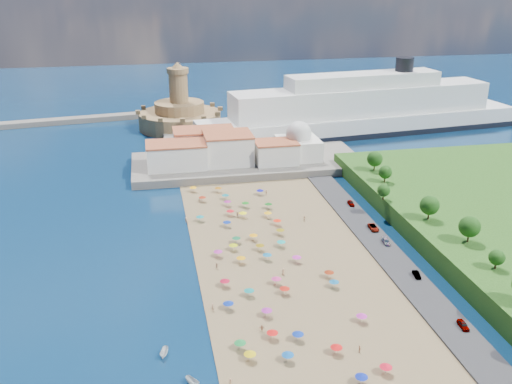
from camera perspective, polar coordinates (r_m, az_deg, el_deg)
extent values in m
plane|color=#071938|center=(158.39, 0.32, -6.03)|extent=(700.00, 700.00, 0.00)
cube|color=#59544C|center=(225.84, -0.84, 2.90)|extent=(90.00, 36.00, 3.00)
cube|color=#59544C|center=(256.62, -7.11, 4.94)|extent=(18.00, 70.00, 2.40)
cube|color=silver|center=(217.20, -7.96, 3.61)|extent=(22.00, 14.00, 9.00)
cube|color=silver|center=(220.62, -2.81, 4.34)|extent=(18.00, 16.00, 11.00)
cube|color=silver|center=(220.48, 1.99, 3.93)|extent=(16.00, 12.00, 8.00)
cube|color=silver|center=(231.27, -5.22, 4.95)|extent=(24.00, 14.00, 10.00)
cube|color=silver|center=(226.55, 4.24, 4.37)|extent=(16.00, 16.00, 8.00)
sphere|color=silver|center=(224.89, 4.28, 5.83)|extent=(10.00, 10.00, 10.00)
cylinder|color=silver|center=(223.91, 4.30, 6.77)|extent=(1.20, 1.20, 1.60)
cylinder|color=#9A7C4D|center=(284.82, -7.60, 7.13)|extent=(40.00, 40.00, 8.00)
cylinder|color=#9A7C4D|center=(283.32, -7.67, 8.41)|extent=(24.00, 24.00, 5.00)
cylinder|color=#9A7C4D|center=(281.39, -7.76, 10.29)|extent=(9.00, 9.00, 14.00)
cylinder|color=#9A7C4D|center=(279.98, -7.85, 11.94)|extent=(10.40, 10.40, 2.40)
cone|color=#9A7C4D|center=(279.56, -7.87, 12.49)|extent=(6.00, 6.00, 3.00)
cube|color=black|center=(279.06, 10.36, 6.10)|extent=(160.24, 41.29, 2.55)
cube|color=silver|center=(278.20, 10.41, 6.79)|extent=(159.21, 40.78, 9.46)
cube|color=silver|center=(275.71, 10.56, 9.01)|extent=(127.41, 33.04, 12.61)
cube|color=silver|center=(273.92, 10.69, 10.94)|extent=(74.74, 22.93, 6.30)
cylinder|color=black|center=(283.33, 14.63, 12.26)|extent=(8.41, 8.41, 6.30)
cylinder|color=gray|center=(130.42, 10.50, -12.32)|extent=(0.07, 0.07, 2.00)
cone|color=#B22699|center=(129.93, 10.53, -11.99)|extent=(2.50, 2.50, 0.60)
cylinder|color=gray|center=(155.19, -3.81, -6.17)|extent=(0.07, 0.07, 2.00)
cone|color=#A0228D|center=(154.77, -3.82, -5.87)|extent=(2.50, 2.50, 0.60)
cylinder|color=gray|center=(196.60, 0.40, -0.02)|extent=(0.07, 0.07, 2.00)
cone|color=#0B0B92|center=(196.27, 0.41, 0.22)|extent=(2.50, 2.50, 0.60)
cylinder|color=gray|center=(153.19, 1.12, -6.51)|extent=(0.07, 0.07, 2.00)
cone|color=#0F6092|center=(152.78, 1.13, -6.21)|extent=(2.50, 2.50, 0.60)
cylinder|color=gray|center=(142.09, 7.80, -9.11)|extent=(0.07, 0.07, 2.00)
cone|color=#105F96|center=(141.64, 7.82, -8.80)|extent=(2.50, 2.50, 0.60)
cylinder|color=gray|center=(167.27, 2.44, -4.01)|extent=(0.07, 0.07, 2.00)
cone|color=#86740C|center=(166.89, 2.45, -3.73)|extent=(2.50, 2.50, 0.60)
cylinder|color=gray|center=(152.36, 4.09, -6.73)|extent=(0.07, 0.07, 2.00)
cone|color=#C42AA8|center=(151.94, 4.10, -6.43)|extent=(2.50, 2.50, 0.60)
cylinder|color=gray|center=(172.40, -2.92, -3.22)|extent=(0.07, 0.07, 2.00)
cone|color=navy|center=(172.03, -2.93, -2.95)|extent=(2.50, 2.50, 0.60)
cylinder|color=gray|center=(185.31, 1.24, -1.39)|extent=(0.07, 0.07, 2.00)
cone|color=#116418|center=(184.97, 1.24, -1.14)|extent=(2.50, 2.50, 0.60)
cylinder|color=gray|center=(192.72, -3.08, -0.51)|extent=(0.07, 0.07, 2.00)
cone|color=#0D6C7B|center=(192.39, -3.08, -0.26)|extent=(2.50, 2.50, 0.60)
cylinder|color=gray|center=(138.28, 2.88, -9.84)|extent=(0.07, 0.07, 2.00)
cone|color=red|center=(137.82, 2.88, -9.52)|extent=(2.50, 2.50, 0.60)
cylinder|color=gray|center=(178.58, 1.19, -2.30)|extent=(0.07, 0.07, 2.00)
cone|color=#FFB60D|center=(178.23, 1.19, -2.03)|extent=(2.50, 2.50, 0.60)
cylinder|color=gray|center=(123.15, 4.21, -14.22)|extent=(0.07, 0.07, 2.00)
cone|color=navy|center=(122.63, 4.22, -13.88)|extent=(2.50, 2.50, 0.60)
cylinder|color=gray|center=(117.48, 3.19, -16.19)|extent=(0.07, 0.07, 2.00)
cone|color=#0B4B9B|center=(116.94, 3.20, -15.84)|extent=(2.50, 2.50, 0.60)
cylinder|color=gray|center=(141.36, -3.13, -9.10)|extent=(0.07, 0.07, 2.00)
cone|color=#A30D27|center=(140.91, -3.14, -8.78)|extent=(2.50, 2.50, 0.60)
cylinder|color=gray|center=(113.92, 10.49, -17.95)|extent=(0.07, 0.07, 2.00)
cone|color=#0B1E96|center=(113.36, 10.52, -17.60)|extent=(2.50, 2.50, 0.60)
cylinder|color=gray|center=(120.47, -1.60, -15.08)|extent=(0.07, 0.07, 2.00)
cone|color=#157831|center=(119.93, -1.60, -14.73)|extent=(2.50, 2.50, 0.60)
cylinder|color=gray|center=(146.05, 7.31, -8.18)|extent=(0.07, 0.07, 2.00)
cone|color=maroon|center=(145.61, 7.33, -7.87)|extent=(2.50, 2.50, 0.60)
cylinder|color=gray|center=(130.21, 1.08, -11.98)|extent=(0.07, 0.07, 2.00)
cone|color=#9E2294|center=(129.72, 1.09, -11.65)|extent=(2.50, 2.50, 0.60)
cylinder|color=gray|center=(173.36, 2.13, -3.06)|extent=(0.07, 0.07, 2.00)
cone|color=#FC250B|center=(172.99, 2.13, -2.79)|extent=(2.50, 2.50, 0.60)
cylinder|color=gray|center=(151.64, -1.51, -6.82)|extent=(0.07, 0.07, 2.00)
cone|color=orange|center=(151.22, -1.51, -6.52)|extent=(2.50, 2.50, 0.60)
cylinder|color=gray|center=(123.29, 1.64, -14.12)|extent=(0.07, 0.07, 2.00)
cone|color=red|center=(122.77, 1.65, -13.78)|extent=(2.50, 2.50, 0.60)
cylinder|color=gray|center=(117.08, 12.84, -16.93)|extent=(0.07, 0.07, 2.00)
cone|color=red|center=(116.53, 12.88, -16.58)|extent=(2.50, 2.50, 0.60)
cylinder|color=gray|center=(191.53, -5.39, -0.71)|extent=(0.07, 0.07, 2.00)
cone|color=maroon|center=(191.19, -5.40, -0.46)|extent=(2.50, 2.50, 0.60)
cylinder|color=gray|center=(163.93, -0.26, -4.55)|extent=(0.07, 0.07, 2.00)
cone|color=orange|center=(163.54, -0.26, -4.26)|extent=(2.50, 2.50, 0.60)
cylinder|color=gray|center=(158.34, -2.28, -5.55)|extent=(0.07, 0.07, 2.00)
cone|color=#BACA0A|center=(157.93, -2.29, -5.26)|extent=(2.50, 2.50, 0.60)
cylinder|color=gray|center=(186.14, -1.07, -1.29)|extent=(0.07, 0.07, 2.00)
cone|color=#147317|center=(185.80, -1.07, -1.03)|extent=(2.50, 2.50, 0.60)
cylinder|color=gray|center=(137.34, -0.69, -10.05)|extent=(0.07, 0.07, 2.00)
cone|color=#0D7B78|center=(136.87, -0.69, -9.73)|extent=(2.50, 2.50, 0.60)
cylinder|color=gray|center=(158.18, 0.39, -5.56)|extent=(0.07, 0.07, 2.00)
cone|color=#7E620B|center=(157.78, 0.39, -5.27)|extent=(2.50, 2.50, 0.60)
cylinder|color=gray|center=(132.74, -2.78, -11.29)|extent=(0.07, 0.07, 2.00)
cone|color=#0B2894|center=(132.26, -2.79, -10.96)|extent=(2.50, 2.50, 0.60)
cylinder|color=gray|center=(200.40, -6.30, 0.27)|extent=(0.07, 0.07, 2.00)
cone|color=#FFA90B|center=(200.08, -6.31, 0.51)|extent=(2.50, 2.50, 0.60)
cylinder|color=gray|center=(178.53, -1.33, -2.31)|extent=(0.07, 0.07, 2.00)
cone|color=#FFF40D|center=(178.18, -1.33, -2.04)|extent=(2.50, 2.50, 0.60)
cylinder|color=gray|center=(160.26, 2.53, -5.20)|extent=(0.07, 0.07, 2.00)
cone|color=#109B93|center=(159.87, 2.54, -4.92)|extent=(2.50, 2.50, 0.60)
cylinder|color=gray|center=(176.69, -5.61, -2.67)|extent=(0.07, 0.07, 2.00)
cone|color=#0E7A83|center=(176.32, -5.62, -2.40)|extent=(2.50, 2.50, 0.60)
cylinder|color=gray|center=(120.32, 8.03, -15.36)|extent=(0.07, 0.07, 2.00)
cone|color=red|center=(119.79, 8.06, -15.02)|extent=(2.50, 2.50, 0.60)
cylinder|color=gray|center=(187.46, -2.85, -1.14)|extent=(0.07, 0.07, 2.00)
cone|color=#9E217D|center=(187.12, -2.86, -0.89)|extent=(2.50, 2.50, 0.60)
cylinder|color=gray|center=(117.52, -0.61, -16.13)|extent=(0.07, 0.07, 2.00)
cone|color=gold|center=(116.98, -0.61, -15.78)|extent=(2.50, 2.50, 0.60)
cylinder|color=gray|center=(180.10, -2.58, -2.11)|extent=(0.07, 0.07, 2.00)
cone|color=red|center=(179.75, -2.58, -1.84)|extent=(2.50, 2.50, 0.60)
cylinder|color=gray|center=(142.16, 2.04, -8.89)|extent=(0.07, 0.07, 2.00)
cone|color=#C12973|center=(141.71, 2.05, -8.57)|extent=(2.50, 2.50, 0.60)
cylinder|color=gray|center=(199.25, -3.79, 0.23)|extent=(0.07, 0.07, 2.00)
cone|color=#94580D|center=(198.93, -3.80, 0.47)|extent=(2.50, 2.50, 0.60)
cylinder|color=gray|center=(162.38, -1.98, -4.83)|extent=(0.07, 0.07, 2.00)
cone|color=#116337|center=(161.98, -1.98, -4.54)|extent=(2.50, 2.50, 0.60)
imported|color=tan|center=(121.62, 10.31, -15.16)|extent=(0.43, 1.00, 1.69)
imported|color=tan|center=(179.21, -1.85, -2.25)|extent=(0.92, 0.73, 1.83)
imported|color=tan|center=(146.40, 2.74, -7.98)|extent=(1.05, 0.91, 1.82)
imported|color=tan|center=(125.66, 0.59, -13.45)|extent=(1.58, 0.77, 1.64)
imported|color=tan|center=(176.72, 4.85, -2.68)|extent=(1.15, 1.70, 1.76)
imported|color=tan|center=(196.99, 1.05, -0.01)|extent=(1.20, 1.34, 1.80)
imported|color=tan|center=(162.15, 2.68, -4.95)|extent=(0.54, 0.68, 1.64)
imported|color=tan|center=(132.55, -4.36, -11.43)|extent=(0.78, 0.64, 1.84)
imported|color=tan|center=(149.29, -3.92, -7.40)|extent=(0.87, 0.68, 1.78)
imported|color=tan|center=(191.29, -5.69, -0.80)|extent=(0.42, 1.00, 1.69)
imported|color=tan|center=(176.60, -7.01, -2.79)|extent=(1.23, 1.26, 1.73)
imported|color=tan|center=(112.05, -2.56, -18.47)|extent=(0.92, 0.87, 1.58)
imported|color=white|center=(113.13, -6.36, -18.36)|extent=(3.21, 3.84, 1.43)
imported|color=white|center=(120.77, -9.17, -15.60)|extent=(2.37, 3.90, 1.41)
imported|color=gray|center=(133.81, 20.01, -12.37)|extent=(1.96, 4.07, 1.34)
imported|color=gray|center=(173.27, 11.66, -3.48)|extent=(2.58, 5.15, 1.40)
imported|color=gray|center=(150.31, 15.76, -7.94)|extent=(1.74, 3.82, 1.22)
imported|color=gray|center=(189.72, 9.48, -1.09)|extent=(1.85, 4.16, 1.39)
imported|color=gray|center=(165.47, 12.89, -4.84)|extent=(2.19, 4.48, 1.25)
cylinder|color=#382314|center=(148.76, 22.84, -6.70)|extent=(0.50, 0.50, 2.14)
sphere|color=#14380F|center=(147.92, 22.95, -6.04)|extent=(3.86, 3.86, 3.86)
cylinder|color=#382314|center=(159.92, 20.46, -4.18)|extent=(0.50, 0.50, 3.14)
sphere|color=#14380F|center=(158.79, 20.59, -3.25)|extent=(5.66, 5.66, 5.66)
cylinder|color=#382314|center=(170.54, 16.87, -2.14)|extent=(0.50, 0.50, 3.10)
sphere|color=#14380F|center=(169.49, 16.97, -1.27)|extent=(5.58, 5.58, 5.58)
cylinder|color=#382314|center=(181.53, 12.60, -0.43)|extent=(0.50, 0.50, 2.24)
sphere|color=#14380F|center=(180.81, 12.65, 0.17)|extent=(4.03, 4.03, 4.03)
cylinder|color=#382314|center=(196.96, 12.75, 1.34)|extent=(0.50, 0.50, 2.52)
sphere|color=#14380F|center=(196.22, 12.80, 1.96)|extent=(4.54, 4.54, 4.54)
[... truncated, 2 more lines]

